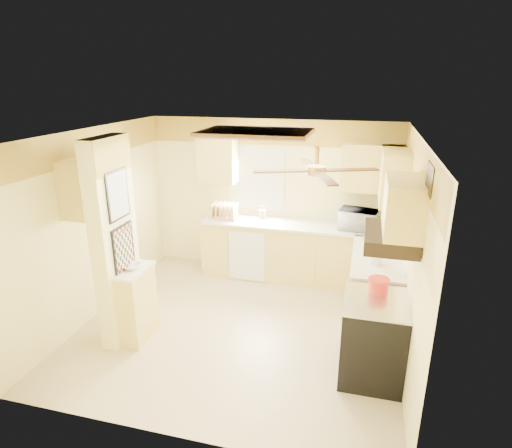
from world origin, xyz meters
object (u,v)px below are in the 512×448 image
(dutch_oven, at_px, (379,285))
(kettle, at_px, (377,257))
(stove, at_px, (373,338))
(bowl, at_px, (131,266))
(microwave, at_px, (358,220))

(dutch_oven, distance_m, kettle, 0.67)
(stove, relative_size, kettle, 4.20)
(bowl, relative_size, kettle, 1.02)
(microwave, bearing_deg, dutch_oven, 107.54)
(microwave, xyz_separation_m, bowl, (-2.58, -2.11, -0.12))
(stove, xyz_separation_m, dutch_oven, (0.02, 0.20, 0.53))
(stove, xyz_separation_m, bowl, (-2.84, 0.01, 0.51))
(kettle, bearing_deg, microwave, 101.91)
(microwave, height_order, bowl, microwave)
(microwave, distance_m, kettle, 1.28)
(microwave, height_order, kettle, microwave)
(dutch_oven, bearing_deg, kettle, 91.30)
(dutch_oven, bearing_deg, microwave, 98.29)
(stove, xyz_separation_m, microwave, (-0.26, 2.12, 0.63))
(stove, bearing_deg, bowl, 179.78)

